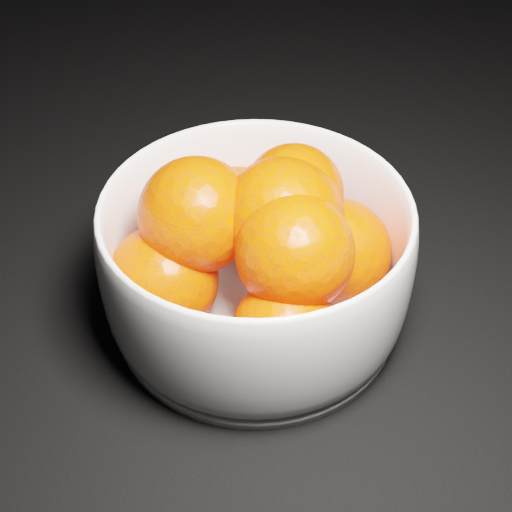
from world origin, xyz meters
The scene contains 2 objects.
bowl centered at (-0.25, 0.25, 0.05)m, with size 0.22×0.22×0.11m.
orange_pile centered at (-0.25, 0.25, 0.07)m, with size 0.17×0.18×0.12m.
Camera 1 is at (-0.03, -0.05, 0.39)m, focal length 50.00 mm.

